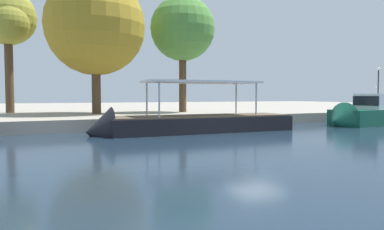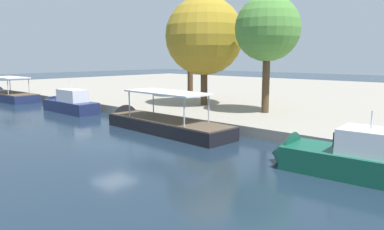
{
  "view_description": "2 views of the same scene",
  "coord_description": "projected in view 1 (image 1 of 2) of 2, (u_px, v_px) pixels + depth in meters",
  "views": [
    {
      "loc": [
        -10.3,
        -14.04,
        2.17
      ],
      "look_at": [
        0.9,
        8.91,
        0.81
      ],
      "focal_mm": 33.13,
      "sensor_mm": 36.0,
      "label": 1
    },
    {
      "loc": [
        19.23,
        -13.44,
        5.62
      ],
      "look_at": [
        -0.44,
        8.03,
        0.96
      ],
      "focal_mm": 33.89,
      "sensor_mm": 36.0,
      "label": 2
    }
  ],
  "objects": [
    {
      "name": "tree_2",
      "position": [
        181.0,
        29.0,
        30.75
      ],
      "size": [
        5.61,
        5.61,
        10.07
      ],
      "color": "#4C3823",
      "rests_on": "dock_promenade"
    },
    {
      "name": "tree_0",
      "position": [
        8.0,
        19.0,
        28.99
      ],
      "size": [
        4.55,
        4.95,
        10.18
      ],
      "color": "#4C3823",
      "rests_on": "dock_promenade"
    },
    {
      "name": "ground_plane",
      "position": [
        256.0,
        141.0,
        17.23
      ],
      "size": [
        220.0,
        220.0,
        0.0
      ],
      "primitive_type": "plane",
      "color": "#192838"
    },
    {
      "name": "motor_yacht_3",
      "position": [
        369.0,
        115.0,
        26.76
      ],
      "size": [
        8.59,
        3.24,
        4.07
      ],
      "rotation": [
        0.0,
        0.0,
        3.21
      ],
      "color": "#14513D",
      "rests_on": "ground_plane"
    },
    {
      "name": "tree_1",
      "position": [
        92.0,
        27.0,
        28.24
      ],
      "size": [
        7.79,
        8.06,
        10.83
      ],
      "color": "#4C3823",
      "rests_on": "dock_promenade"
    },
    {
      "name": "lamp_post",
      "position": [
        378.0,
        86.0,
        37.48
      ],
      "size": [
        0.33,
        0.33,
        4.46
      ],
      "color": "black",
      "rests_on": "dock_promenade"
    },
    {
      "name": "tour_boat_2",
      "position": [
        187.0,
        126.0,
        21.26
      ],
      "size": [
        12.67,
        3.52,
        4.21
      ],
      "rotation": [
        0.0,
        0.0,
        3.1
      ],
      "color": "black",
      "rests_on": "ground_plane"
    },
    {
      "name": "dock_promenade",
      "position": [
        103.0,
        109.0,
        48.8
      ],
      "size": [
        120.0,
        55.0,
        0.77
      ],
      "primitive_type": "cube",
      "color": "gray",
      "rests_on": "ground_plane"
    }
  ]
}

